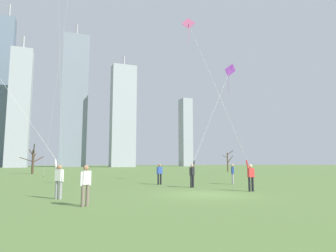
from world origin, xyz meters
name	(u,v)px	position (x,y,z in m)	size (l,w,h in m)	color
ground_plane	(207,194)	(0.00, 0.00, 0.00)	(400.00, 400.00, 0.00)	#5B7A3D
kite_flyer_midfield_center_teal	(38,146)	(-8.65, 1.56, 2.56)	(9.52, 8.53, 15.24)	gray
kite_flyer_far_back_pink	(244,158)	(2.94, 0.76, 1.97)	(4.05, 1.73, 11.07)	black
kite_flyer_midfield_right_purple	(200,152)	(2.11, 4.95, 2.46)	(6.11, 3.39, 10.48)	black
bystander_strolling_midfield	(233,173)	(5.58, 6.10, 0.90)	(0.36, 0.43, 1.62)	gray
bystander_far_off_by_trees	(86,183)	(-6.63, -2.27, 0.90)	(0.45, 0.35, 1.62)	#726656
bystander_watching_nearby	(160,173)	(0.01, 7.91, 0.90)	(0.51, 0.25, 1.62)	black
bare_tree_left_of_center	(33,160)	(-10.95, 36.14, 2.15)	(3.48, 2.94, 4.58)	#423326
bare_tree_leftmost	(228,161)	(23.62, 35.58, 2.02)	(0.87, 2.71, 4.12)	brown
skyline_tall_tower	(20,107)	(-20.98, 107.46, 22.29)	(7.59, 7.13, 50.11)	#9EA3AD
skyline_squat_block	(123,116)	(18.06, 107.06, 21.27)	(9.96, 6.48, 47.13)	#9EA3AD
skyline_short_annex	(4,90)	(-29.19, 125.64, 32.31)	(5.57, 6.33, 71.07)	slate
skyline_slender_spire	(186,132)	(54.21, 123.78, 17.23)	(5.26, 6.42, 34.46)	#9EA3AD
skyline_wide_slab	(74,99)	(-0.90, 121.11, 29.64)	(11.28, 5.04, 64.73)	gray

